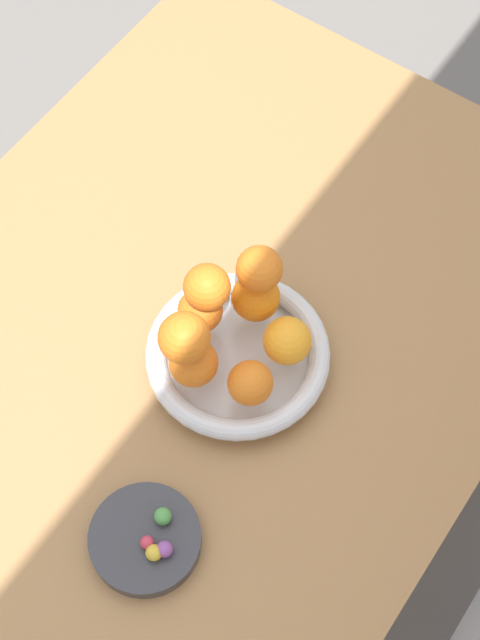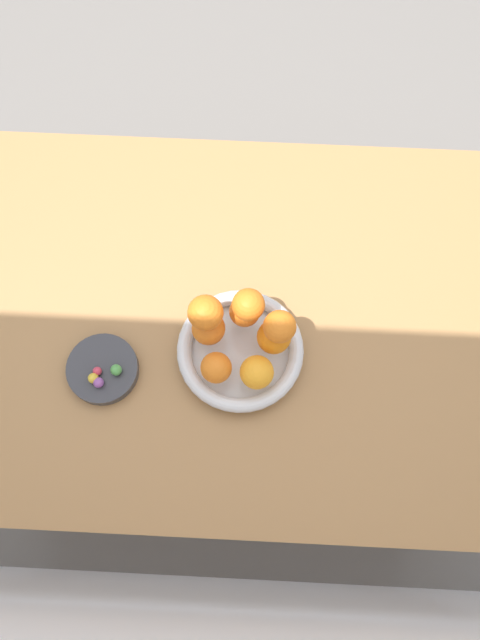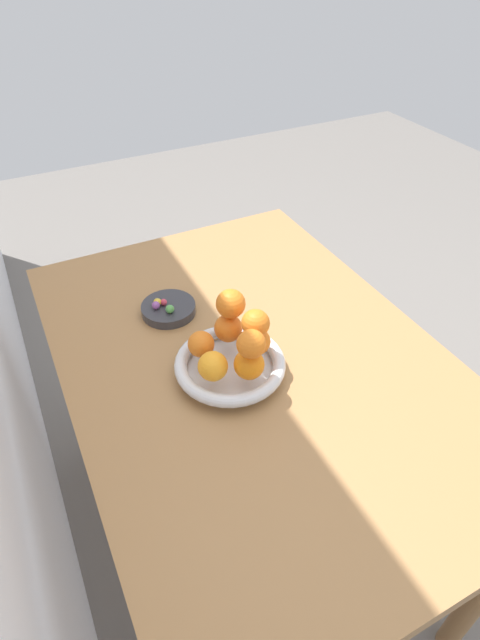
% 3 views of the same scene
% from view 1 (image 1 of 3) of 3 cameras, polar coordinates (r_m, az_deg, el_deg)
% --- Properties ---
extents(ground_plane, '(6.00, 6.00, 0.00)m').
position_cam_1_polar(ground_plane, '(1.90, -2.11, -11.67)').
color(ground_plane, slate).
extents(dining_table, '(1.10, 0.76, 0.74)m').
position_cam_1_polar(dining_table, '(1.29, -3.05, -3.42)').
color(dining_table, '#9E7042').
rests_on(dining_table, ground_plane).
extents(fruit_bowl, '(0.22, 0.22, 0.04)m').
position_cam_1_polar(fruit_bowl, '(1.18, -0.13, -2.08)').
color(fruit_bowl, silver).
rests_on(fruit_bowl, dining_table).
extents(candy_dish, '(0.13, 0.13, 0.02)m').
position_cam_1_polar(candy_dish, '(1.12, -5.54, -12.59)').
color(candy_dish, '#333338').
rests_on(candy_dish, dining_table).
extents(orange_0, '(0.06, 0.06, 0.06)m').
position_cam_1_polar(orange_0, '(1.14, 2.76, -1.21)').
color(orange_0, orange).
rests_on(orange_0, fruit_bowl).
extents(orange_1, '(0.06, 0.06, 0.06)m').
position_cam_1_polar(orange_1, '(1.16, 0.92, 1.33)').
color(orange_1, orange).
rests_on(orange_1, fruit_bowl).
extents(orange_2, '(0.05, 0.05, 0.05)m').
position_cam_1_polar(orange_2, '(1.16, -2.33, 0.55)').
color(orange_2, orange).
rests_on(orange_2, fruit_bowl).
extents(orange_3, '(0.06, 0.06, 0.06)m').
position_cam_1_polar(orange_3, '(1.12, -2.72, -2.49)').
color(orange_3, orange).
rests_on(orange_3, fruit_bowl).
extents(orange_4, '(0.05, 0.05, 0.05)m').
position_cam_1_polar(orange_4, '(1.11, 0.60, -3.69)').
color(orange_4, orange).
rests_on(orange_4, fruit_bowl).
extents(orange_5, '(0.05, 0.05, 0.05)m').
position_cam_1_polar(orange_5, '(1.11, -1.93, 1.93)').
color(orange_5, orange).
rests_on(orange_5, orange_2).
extents(orange_6, '(0.06, 0.06, 0.06)m').
position_cam_1_polar(orange_6, '(1.07, -3.27, -1.03)').
color(orange_6, orange).
rests_on(orange_6, orange_3).
extents(orange_7, '(0.05, 0.05, 0.05)m').
position_cam_1_polar(orange_7, '(1.12, 1.13, 3.00)').
color(orange_7, orange).
rests_on(orange_7, orange_1).
extents(candy_ball_0, '(0.02, 0.02, 0.02)m').
position_cam_1_polar(candy_ball_0, '(1.10, -4.51, -11.31)').
color(candy_ball_0, '#4C9947').
rests_on(candy_ball_0, candy_dish).
extents(candy_ball_1, '(0.02, 0.02, 0.02)m').
position_cam_1_polar(candy_ball_1, '(1.09, -5.03, -13.34)').
color(candy_ball_1, gold).
rests_on(candy_ball_1, candy_dish).
extents(candy_ball_2, '(0.02, 0.02, 0.02)m').
position_cam_1_polar(candy_ball_2, '(1.09, -5.42, -12.77)').
color(candy_ball_2, '#C6384C').
rests_on(candy_ball_2, candy_dish).
extents(candy_ball_3, '(0.02, 0.02, 0.02)m').
position_cam_1_polar(candy_ball_3, '(1.09, -4.41, -13.15)').
color(candy_ball_3, '#8C4C99').
rests_on(candy_ball_3, candy_dish).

